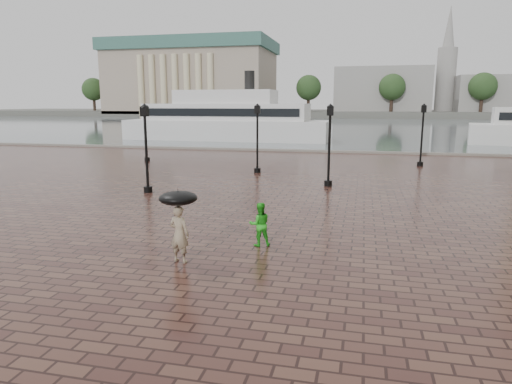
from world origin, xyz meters
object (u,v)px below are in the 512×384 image
at_px(adult_pedestrian, 179,234).
at_px(ferry_near, 226,120).
at_px(street_lamps, 262,138).
at_px(child_pedestrian, 260,224).

height_order(adult_pedestrian, ferry_near, ferry_near).
relative_size(street_lamps, child_pedestrian, 15.02).
relative_size(street_lamps, ferry_near, 0.83).
bearing_deg(adult_pedestrian, ferry_near, -64.58).
xyz_separation_m(street_lamps, ferry_near, (-10.41, 26.33, 0.20)).
distance_m(street_lamps, child_pedestrian, 15.56).
height_order(street_lamps, child_pedestrian, street_lamps).
bearing_deg(ferry_near, street_lamps, -66.85).
distance_m(street_lamps, adult_pedestrian, 17.30).
bearing_deg(ferry_near, child_pedestrian, -70.17).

